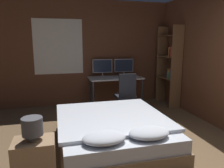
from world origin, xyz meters
name	(u,v)px	position (x,y,z in m)	size (l,w,h in m)	color
wall_back	(105,53)	(-0.02, 3.68, 1.35)	(12.00, 0.08, 2.70)	brown
wall_side_right	(218,58)	(1.74, 1.50, 1.35)	(0.06, 12.00, 2.70)	brown
bed	(113,131)	(-0.47, 1.13, 0.23)	(1.72, 1.98, 0.54)	#846647
nightstand	(35,162)	(-1.60, 0.42, 0.27)	(0.47, 0.37, 0.54)	#997551
bedside_lamp	(32,127)	(-1.60, 0.42, 0.71)	(0.24, 0.24, 0.27)	gray
desk	(116,81)	(0.17, 3.28, 0.65)	(1.37, 0.65, 0.75)	beige
monitor_left	(102,67)	(-0.12, 3.50, 1.00)	(0.52, 0.16, 0.45)	#B7B7BC
monitor_right	(124,66)	(0.47, 3.50, 1.00)	(0.52, 0.16, 0.45)	#B7B7BC
keyboard	(118,78)	(0.17, 3.06, 0.76)	(0.36, 0.13, 0.02)	#B7B7BC
computer_mouse	(128,77)	(0.44, 3.06, 0.76)	(0.07, 0.05, 0.04)	#B7B7BC
office_chair	(125,99)	(0.19, 2.50, 0.37)	(0.52, 0.52, 0.97)	black
bookshelf	(170,63)	(1.54, 2.95, 1.11)	(0.30, 0.79, 2.04)	brown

